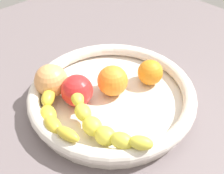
# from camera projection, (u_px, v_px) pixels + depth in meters

# --- Properties ---
(kitchen_counter) EXTENTS (1.20, 1.20, 0.03)m
(kitchen_counter) POSITION_uv_depth(u_px,v_px,m) (112.00, 108.00, 0.64)
(kitchen_counter) COLOR #695D60
(kitchen_counter) RESTS_ON ground
(fruit_bowl) EXTENTS (0.36, 0.36, 0.05)m
(fruit_bowl) POSITION_uv_depth(u_px,v_px,m) (112.00, 95.00, 0.62)
(fruit_bowl) COLOR silver
(fruit_bowl) RESTS_ON kitchen_counter
(banana_draped_left) EXTENTS (0.11, 0.18, 0.05)m
(banana_draped_left) POSITION_uv_depth(u_px,v_px,m) (53.00, 111.00, 0.56)
(banana_draped_left) COLOR yellow
(banana_draped_left) RESTS_ON fruit_bowl
(banana_draped_right) EXTENTS (0.07, 0.21, 0.05)m
(banana_draped_right) POSITION_uv_depth(u_px,v_px,m) (101.00, 127.00, 0.52)
(banana_draped_right) COLOR yellow
(banana_draped_right) RESTS_ON fruit_bowl
(orange_front) EXTENTS (0.06, 0.06, 0.06)m
(orange_front) POSITION_uv_depth(u_px,v_px,m) (150.00, 72.00, 0.64)
(orange_front) COLOR orange
(orange_front) RESTS_ON fruit_bowl
(orange_mid_left) EXTENTS (0.07, 0.07, 0.07)m
(orange_mid_left) POSITION_uv_depth(u_px,v_px,m) (113.00, 81.00, 0.61)
(orange_mid_left) COLOR orange
(orange_mid_left) RESTS_ON fruit_bowl
(tomato_red) EXTENTS (0.07, 0.07, 0.07)m
(tomato_red) POSITION_uv_depth(u_px,v_px,m) (77.00, 90.00, 0.59)
(tomato_red) COLOR red
(tomato_red) RESTS_ON fruit_bowl
(peach_blush) EXTENTS (0.07, 0.07, 0.07)m
(peach_blush) POSITION_uv_depth(u_px,v_px,m) (51.00, 81.00, 0.61)
(peach_blush) COLOR #E79C5B
(peach_blush) RESTS_ON fruit_bowl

